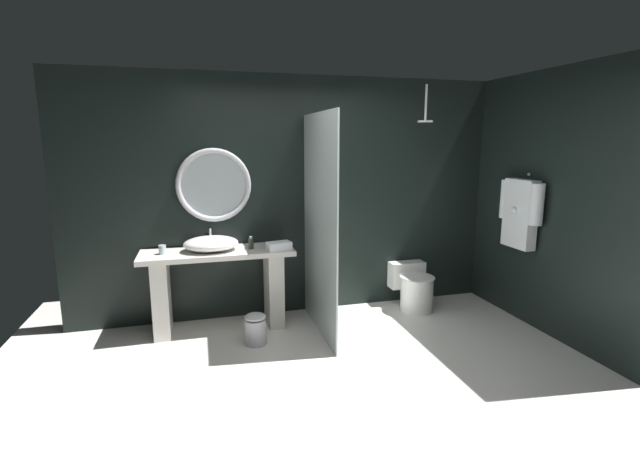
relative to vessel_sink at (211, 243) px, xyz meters
name	(u,v)px	position (x,y,z in m)	size (l,w,h in m)	color
ground_plane	(347,398)	(0.92, -1.59, -0.90)	(5.76, 5.76, 0.00)	silver
back_wall_panel	(294,197)	(0.92, 0.31, 0.40)	(4.80, 0.10, 2.60)	black
side_wall_right	(548,203)	(3.27, -0.83, 0.40)	(0.10, 2.47, 2.60)	black
vanity_counter	(219,281)	(0.06, -0.01, -0.40)	(1.52, 0.50, 0.83)	silver
vessel_sink	(211,243)	(0.00, 0.00, 0.00)	(0.54, 0.45, 0.19)	white
tumbler_cup	(162,250)	(-0.46, -0.02, -0.03)	(0.07, 0.07, 0.09)	silver
soap_dispenser	(251,243)	(0.39, -0.03, -0.02)	(0.05, 0.05, 0.13)	#282D28
round_wall_mirror	(214,185)	(0.06, 0.22, 0.56)	(0.76, 0.06, 0.76)	silver
shower_glass_panel	(319,226)	(1.03, -0.34, 0.19)	(0.02, 1.21, 2.18)	silver
rain_shower_head	(425,116)	(2.29, -0.05, 1.28)	(0.16, 0.16, 0.39)	silver
hanging_bathrobe	(520,210)	(3.13, -0.62, 0.31)	(0.20, 0.58, 0.78)	silver
toilet	(414,288)	(2.25, -0.03, -0.65)	(0.42, 0.57, 0.50)	white
waste_bin	(256,329)	(0.37, -0.48, -0.75)	(0.21, 0.21, 0.30)	silver
folded_hand_towel	(279,246)	(0.66, -0.16, -0.03)	(0.24, 0.14, 0.09)	white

